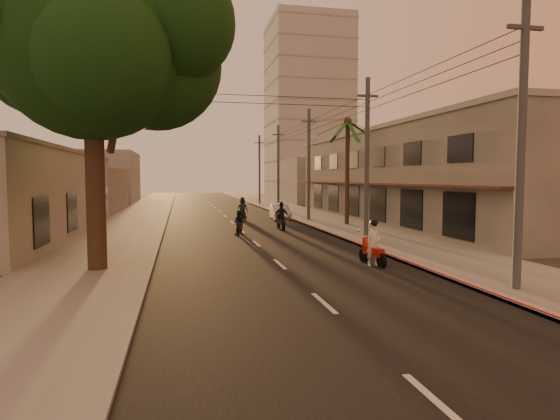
{
  "coord_description": "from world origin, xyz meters",
  "views": [
    {
      "loc": [
        -3.9,
        -16.41,
        3.56
      ],
      "look_at": [
        0.67,
        5.12,
        2.01
      ],
      "focal_mm": 30.0,
      "sensor_mm": 36.0,
      "label": 1
    }
  ],
  "objects_px": {
    "palm_tree": "(348,127)",
    "scooter_mid_a": "(240,223)",
    "parked_car": "(280,212)",
    "broadleaf_tree": "(103,43)",
    "scooter_far_a": "(243,210)",
    "scooter_red": "(373,245)",
    "scooter_mid_b": "(281,217)"
  },
  "relations": [
    {
      "from": "palm_tree",
      "to": "scooter_mid_a",
      "type": "distance_m",
      "value": 11.27
    },
    {
      "from": "scooter_mid_a",
      "to": "parked_car",
      "type": "bearing_deg",
      "value": 79.11
    },
    {
      "from": "broadleaf_tree",
      "to": "scooter_far_a",
      "type": "xyz_separation_m",
      "value": [
        7.65,
        19.54,
        -7.61
      ]
    },
    {
      "from": "broadleaf_tree",
      "to": "scooter_far_a",
      "type": "height_order",
      "value": "broadleaf_tree"
    },
    {
      "from": "scooter_red",
      "to": "scooter_mid_b",
      "type": "xyz_separation_m",
      "value": [
        -0.95,
        13.14,
        0.02
      ]
    },
    {
      "from": "scooter_red",
      "to": "scooter_mid_b",
      "type": "relative_size",
      "value": 0.98
    },
    {
      "from": "scooter_red",
      "to": "palm_tree",
      "type": "bearing_deg",
      "value": 64.66
    },
    {
      "from": "palm_tree",
      "to": "scooter_mid_b",
      "type": "bearing_deg",
      "value": -160.64
    },
    {
      "from": "scooter_mid_b",
      "to": "scooter_far_a",
      "type": "relative_size",
      "value": 1.0
    },
    {
      "from": "parked_car",
      "to": "broadleaf_tree",
      "type": "bearing_deg",
      "value": -115.68
    },
    {
      "from": "scooter_mid_a",
      "to": "scooter_far_a",
      "type": "distance_m",
      "value": 9.69
    },
    {
      "from": "scooter_mid_b",
      "to": "palm_tree",
      "type": "bearing_deg",
      "value": 17.48
    },
    {
      "from": "scooter_far_a",
      "to": "scooter_mid_b",
      "type": "bearing_deg",
      "value": -68.96
    },
    {
      "from": "scooter_mid_b",
      "to": "scooter_far_a",
      "type": "distance_m",
      "value": 7.73
    },
    {
      "from": "palm_tree",
      "to": "scooter_far_a",
      "type": "relative_size",
      "value": 4.2
    },
    {
      "from": "broadleaf_tree",
      "to": "scooter_red",
      "type": "distance_m",
      "value": 12.82
    },
    {
      "from": "broadleaf_tree",
      "to": "scooter_far_a",
      "type": "distance_m",
      "value": 22.32
    },
    {
      "from": "broadleaf_tree",
      "to": "parked_car",
      "type": "relative_size",
      "value": 3.08
    },
    {
      "from": "broadleaf_tree",
      "to": "palm_tree",
      "type": "bearing_deg",
      "value": 43.48
    },
    {
      "from": "scooter_mid_b",
      "to": "parked_car",
      "type": "bearing_deg",
      "value": 76.63
    },
    {
      "from": "broadleaf_tree",
      "to": "scooter_red",
      "type": "xyz_separation_m",
      "value": [
        10.23,
        -1.16,
        -7.64
      ]
    },
    {
      "from": "broadleaf_tree",
      "to": "scooter_red",
      "type": "relative_size",
      "value": 6.33
    },
    {
      "from": "scooter_mid_a",
      "to": "palm_tree",
      "type": "bearing_deg",
      "value": 40.21
    },
    {
      "from": "scooter_mid_a",
      "to": "scooter_far_a",
      "type": "bearing_deg",
      "value": 96.83
    },
    {
      "from": "broadleaf_tree",
      "to": "scooter_far_a",
      "type": "relative_size",
      "value": 6.2
    },
    {
      "from": "scooter_far_a",
      "to": "scooter_mid_a",
      "type": "bearing_deg",
      "value": -89.56
    },
    {
      "from": "palm_tree",
      "to": "scooter_red",
      "type": "xyz_separation_m",
      "value": [
        -4.38,
        -15.02,
        -6.32
      ]
    },
    {
      "from": "palm_tree",
      "to": "scooter_mid_a",
      "type": "height_order",
      "value": "palm_tree"
    },
    {
      "from": "broadleaf_tree",
      "to": "scooter_mid_a",
      "type": "distance_m",
      "value": 14.08
    },
    {
      "from": "palm_tree",
      "to": "parked_car",
      "type": "relative_size",
      "value": 2.09
    },
    {
      "from": "scooter_mid_a",
      "to": "broadleaf_tree",
      "type": "bearing_deg",
      "value": -106.67
    },
    {
      "from": "scooter_far_a",
      "to": "scooter_red",
      "type": "bearing_deg",
      "value": -73.98
    }
  ]
}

